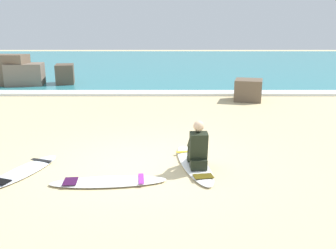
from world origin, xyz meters
TOP-DOWN VIEW (x-y plane):
  - ground_plane at (0.00, 0.00)m, footprint 80.00×80.00m
  - sea at (0.00, 21.92)m, footprint 80.00×28.00m
  - breaking_foam at (0.00, 8.22)m, footprint 80.00×0.90m
  - surfboard_main at (1.00, -0.07)m, footprint 0.90×2.41m
  - surfer_seated at (1.06, -0.32)m, footprint 0.39×0.72m
  - surfboard_spare_near at (-0.61, -0.98)m, footprint 2.15×0.72m
  - surfboard_spare_far at (-2.34, -0.47)m, footprint 1.14×1.97m
  - rock_outcrop_distant at (-6.23, 10.28)m, footprint 3.73×1.90m
  - shoreline_rock at (3.58, 6.88)m, footprint 1.25×1.31m

SIDE VIEW (x-z plane):
  - ground_plane at x=0.00m, z-range 0.00..0.00m
  - surfboard_main at x=1.00m, z-range 0.00..0.07m
  - surfboard_spare_near at x=-0.61m, z-range 0.00..0.07m
  - surfboard_spare_far at x=-2.34m, z-range 0.00..0.07m
  - sea at x=0.00m, z-range 0.00..0.10m
  - breaking_foam at x=0.00m, z-range 0.00..0.11m
  - shoreline_rock at x=3.58m, z-range 0.00..0.81m
  - surfer_seated at x=1.06m, z-range -0.04..0.91m
  - rock_outcrop_distant at x=-6.23m, z-range -0.13..1.40m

